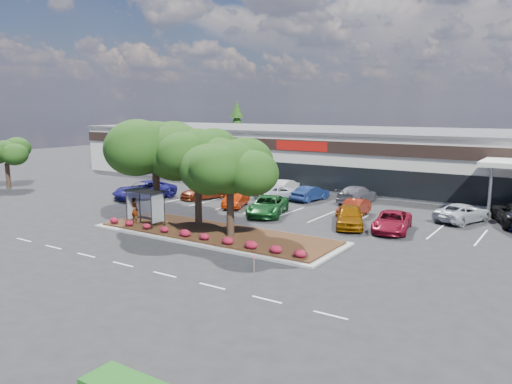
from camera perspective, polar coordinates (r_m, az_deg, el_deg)
The scene contains 26 objects.
ground at distance 30.57m, azimuth -6.29°, elevation -7.05°, with size 160.00×160.00×0.00m, color black.
retail_store at distance 59.70m, azimuth 14.92°, elevation 3.91°, with size 80.40×25.20×6.25m.
landscape_island at distance 34.75m, azimuth -4.64°, elevation -4.77°, with size 18.00×6.00×0.26m.
lane_markings at distance 38.96m, azimuth 3.36°, elevation -3.36°, with size 33.12×20.06×0.01m.
shrub_row at distance 33.07m, azimuth -6.89°, elevation -4.86°, with size 17.00×0.80×0.50m, color maroon, non-canonical shape.
bus_shelter at distance 37.13m, azimuth -12.41°, elevation -0.59°, with size 2.75×1.55×2.59m.
island_tree_west at distance 38.28m, azimuth -11.38°, elevation 2.62°, with size 7.20×7.20×7.89m, color #17320B, non-canonical shape.
island_tree_mid at distance 36.49m, azimuth -6.67°, elevation 1.96°, with size 6.60×6.60×7.32m, color #17320B, non-canonical shape.
island_tree_east at distance 32.94m, azimuth -2.98°, elevation 0.47°, with size 5.80×5.80×6.50m, color #17320B, non-canonical shape.
tree_west_far at distance 61.22m, azimuth -26.59°, elevation 3.02°, with size 4.80×4.80×5.61m, color #17320B, non-canonical shape.
conifer_north_west at distance 84.17m, azimuth -2.18°, elevation 7.04°, with size 4.40×4.40×10.00m, color #17320B.
person_waiting at distance 38.08m, azimuth -13.73°, elevation -2.04°, with size 0.70×0.46×1.93m, color #594C47.
survey_stake at distance 26.85m, azimuth -0.20°, elevation -7.92°, with size 0.07×0.14×0.99m.
car_0 at distance 49.75m, azimuth -12.64°, elevation 0.25°, with size 2.83×6.14×1.71m, color navy.
car_1 at distance 48.76m, azimuth -5.87°, elevation 0.09°, with size 2.02×4.97×1.44m, color maroon.
car_2 at distance 44.51m, azimuth -2.31°, elevation -0.79°, with size 1.51×4.33×1.43m, color #9B2003.
car_3 at distance 41.03m, azimuth 1.33°, elevation -1.57°, with size 2.61×5.66×1.57m, color #16531F.
car_4 at distance 41.38m, azimuth 11.14°, elevation -1.79°, with size 1.45×4.17×1.37m, color maroon.
car_5 at distance 37.52m, azimuth 10.66°, elevation -2.73°, with size 1.95×4.85×1.65m, color #814603.
car_6 at distance 37.01m, azimuth 15.28°, elevation -3.27°, with size 2.35×5.09×1.41m, color maroon.
car_9 at distance 53.67m, azimuth -3.38°, elevation 1.08°, with size 1.70×4.87×1.61m, color #B3BBC1.
car_10 at distance 47.76m, azimuth 2.86°, elevation -0.06°, with size 2.44×5.28×1.47m, color silver.
car_11 at distance 52.34m, azimuth 3.52°, elevation 0.72°, with size 1.42×4.07×1.34m, color #B8B8B8.
car_12 at distance 47.65m, azimuth 6.29°, elevation -0.16°, with size 1.50×4.30×1.42m, color navy.
car_13 at distance 47.25m, azimuth 11.50°, elevation -0.27°, with size 2.23×5.50×1.60m, color #595860.
car_14 at distance 41.82m, azimuth 22.58°, elevation -2.21°, with size 2.35×5.10×1.42m, color #B5BBC1.
Camera 1 is at (18.75, -22.52, 8.71)m, focal length 35.00 mm.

